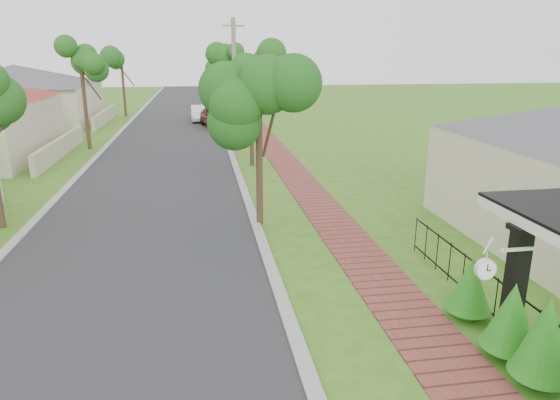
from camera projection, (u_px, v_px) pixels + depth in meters
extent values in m
plane|color=#3C6C19|center=(263.00, 342.00, 9.77)|extent=(160.00, 160.00, 0.00)
cube|color=#28282B|center=(166.00, 153.00, 28.25)|extent=(7.00, 120.00, 0.02)
cube|color=#9E9E99|center=(230.00, 151.00, 28.81)|extent=(0.30, 120.00, 0.10)
cube|color=#9E9E99|center=(99.00, 155.00, 27.69)|extent=(0.30, 120.00, 0.10)
cube|color=brown|center=(275.00, 150.00, 29.20)|extent=(1.50, 120.00, 0.03)
cube|color=black|center=(514.00, 290.00, 9.16)|extent=(0.30, 0.30, 2.52)
cube|color=black|center=(506.00, 344.00, 9.48)|extent=(0.48, 0.48, 0.24)
cube|color=black|center=(523.00, 228.00, 8.82)|extent=(0.42, 0.42, 0.10)
cube|color=black|center=(498.00, 280.00, 10.25)|extent=(0.03, 8.00, 0.03)
cube|color=black|center=(494.00, 315.00, 10.47)|extent=(0.03, 8.00, 0.03)
cylinder|color=black|center=(537.00, 334.00, 9.11)|extent=(0.02, 0.02, 1.00)
cylinder|color=black|center=(515.00, 316.00, 9.74)|extent=(0.02, 0.02, 1.00)
cylinder|color=black|center=(496.00, 300.00, 10.38)|extent=(0.02, 0.02, 1.00)
cylinder|color=black|center=(479.00, 286.00, 11.01)|extent=(0.02, 0.02, 1.00)
cylinder|color=black|center=(463.00, 273.00, 11.64)|extent=(0.02, 0.02, 1.00)
cylinder|color=black|center=(450.00, 262.00, 12.27)|extent=(0.02, 0.02, 1.00)
cylinder|color=black|center=(437.00, 252.00, 12.90)|extent=(0.02, 0.02, 1.00)
cylinder|color=black|center=(426.00, 243.00, 13.53)|extent=(0.02, 0.02, 1.00)
cylinder|color=black|center=(416.00, 234.00, 14.16)|extent=(0.02, 0.02, 1.00)
cylinder|color=#382619|center=(251.00, 120.00, 24.50)|extent=(0.22, 0.22, 4.55)
sphere|color=#1A4311|center=(251.00, 70.00, 23.82)|extent=(1.70, 1.70, 1.70)
cylinder|color=#382619|center=(232.00, 94.00, 37.71)|extent=(0.22, 0.22, 4.90)
sphere|color=#1A4311|center=(231.00, 59.00, 36.98)|extent=(1.70, 1.70, 1.70)
cylinder|color=#382619|center=(223.00, 87.00, 51.07)|extent=(0.22, 0.22, 4.20)
sphere|color=#1A4311|center=(222.00, 65.00, 50.44)|extent=(1.70, 1.70, 1.70)
cylinder|color=#382619|center=(85.00, 107.00, 28.76)|extent=(0.22, 0.22, 4.90)
sphere|color=#1A4311|center=(80.00, 61.00, 28.03)|extent=(1.70, 1.70, 1.70)
cylinder|color=#382619|center=(124.00, 90.00, 43.96)|extent=(0.22, 0.22, 4.55)
sphere|color=#1A4311|center=(121.00, 62.00, 43.28)|extent=(1.70, 1.70, 1.70)
sphere|color=#196714|center=(540.00, 367.00, 8.40)|extent=(0.78, 0.78, 0.78)
cone|color=#196714|center=(545.00, 333.00, 8.21)|extent=(0.89, 0.89, 1.31)
sphere|color=#196714|center=(508.00, 340.00, 9.25)|extent=(0.79, 0.79, 0.79)
cone|color=#196714|center=(512.00, 312.00, 9.08)|extent=(0.90, 0.90, 1.17)
sphere|color=#196714|center=(468.00, 304.00, 10.62)|extent=(0.74, 0.74, 0.74)
cone|color=#196714|center=(471.00, 281.00, 10.47)|extent=(0.84, 0.84, 1.08)
cube|color=#BFB299|center=(61.00, 147.00, 27.25)|extent=(0.25, 10.00, 1.00)
cube|color=beige|center=(19.00, 105.00, 39.25)|extent=(11.00, 10.00, 3.00)
pyramid|color=#4C4C51|center=(15.00, 75.00, 38.60)|extent=(15.56, 15.56, 1.60)
cube|color=#BFB299|center=(105.00, 116.00, 40.51)|extent=(0.25, 10.00, 1.00)
imported|color=#56120D|center=(216.00, 117.00, 37.96)|extent=(2.64, 4.88, 1.57)
imported|color=white|center=(199.00, 113.00, 41.33)|extent=(1.43, 3.87, 1.27)
cylinder|color=#382619|center=(259.00, 169.00, 15.99)|extent=(0.22, 0.22, 3.76)
sphere|color=#215C1A|center=(259.00, 106.00, 15.42)|extent=(1.87, 1.87, 1.87)
cylinder|color=gray|center=(235.00, 89.00, 26.40)|extent=(0.24, 0.24, 7.19)
cube|color=gray|center=(233.00, 26.00, 25.49)|extent=(1.20, 0.08, 0.08)
cube|color=silver|center=(517.00, 249.00, 8.45)|extent=(0.63, 0.05, 0.05)
cylinder|color=silver|center=(486.00, 259.00, 8.41)|extent=(0.02, 0.02, 0.27)
cylinder|color=silver|center=(485.00, 269.00, 8.46)|extent=(0.38, 0.10, 0.38)
cylinder|color=white|center=(487.00, 270.00, 8.40)|extent=(0.32, 0.01, 0.32)
cylinder|color=white|center=(483.00, 268.00, 8.51)|extent=(0.32, 0.01, 0.32)
cube|color=black|center=(488.00, 267.00, 8.38)|extent=(0.01, 0.01, 0.13)
cube|color=black|center=(489.00, 270.00, 8.40)|extent=(0.08, 0.01, 0.02)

